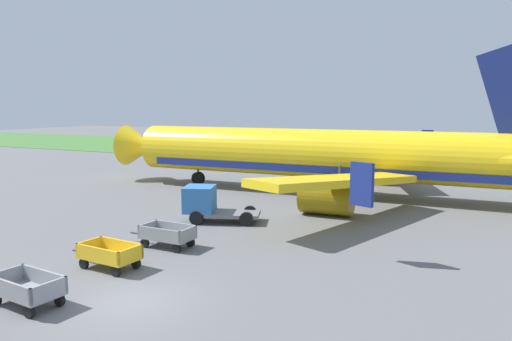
{
  "coord_description": "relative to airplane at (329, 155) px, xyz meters",
  "views": [
    {
      "loc": [
        10.96,
        -12.62,
        6.81
      ],
      "look_at": [
        -1.88,
        14.04,
        2.8
      ],
      "focal_mm": 33.93,
      "sensor_mm": 36.0,
      "label": 1
    }
  ],
  "objects": [
    {
      "name": "baggage_cart_far_end",
      "position": [
        -2.86,
        -16.62,
        -2.45
      ],
      "size": [
        3.57,
        1.47,
        1.07
      ],
      "color": "gray",
      "rests_on": "ground"
    },
    {
      "name": "ground_plane",
      "position": [
        -0.13,
        -22.57,
        -3.05
      ],
      "size": [
        220.0,
        220.0,
        0.0
      ],
      "primitive_type": "plane",
      "color": "slate"
    },
    {
      "name": "baggage_cart_fourth_in_row",
      "position": [
        -3.2,
        -20.22,
        -2.45
      ],
      "size": [
        3.6,
        1.6,
        1.07
      ],
      "color": "gold",
      "rests_on": "ground"
    },
    {
      "name": "airplane",
      "position": [
        0.0,
        0.0,
        0.0
      ],
      "size": [
        37.57,
        30.29,
        11.34
      ],
      "color": "yellow",
      "rests_on": "ground"
    },
    {
      "name": "baggage_cart_third_in_row",
      "position": [
        -3.07,
        -24.36,
        -2.45
      ],
      "size": [
        3.61,
        1.66,
        1.07
      ],
      "color": "gray",
      "rests_on": "ground"
    },
    {
      "name": "service_truck_beside_carts",
      "position": [
        -3.8,
        -11.32,
        -1.95
      ],
      "size": [
        4.76,
        3.27,
        2.1
      ],
      "color": "slate",
      "rests_on": "ground"
    },
    {
      "name": "grass_strip",
      "position": [
        -0.13,
        32.1,
        -3.02
      ],
      "size": [
        220.0,
        28.0,
        0.06
      ],
      "primitive_type": "cube",
      "color": "#477A38",
      "rests_on": "ground"
    }
  ]
}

